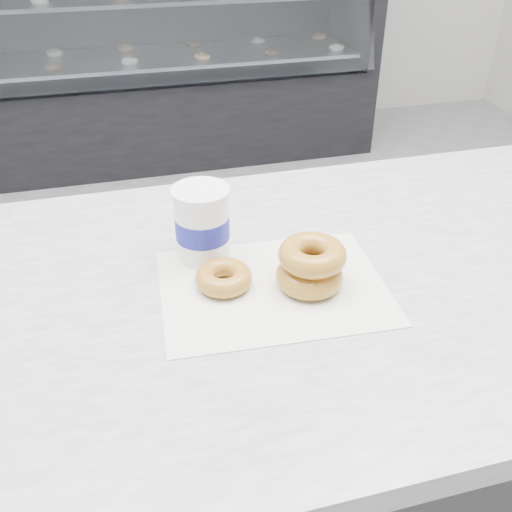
{
  "coord_description": "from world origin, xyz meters",
  "views": [
    {
      "loc": [
        -0.36,
        -1.29,
        1.42
      ],
      "look_at": [
        -0.17,
        -0.58,
        0.94
      ],
      "focal_mm": 40.0,
      "sensor_mm": 36.0,
      "label": 1
    }
  ],
  "objects_px": {
    "donut_single": "(224,278)",
    "display_case": "(164,71)",
    "counter": "(337,448)",
    "coffee_cup": "(202,223)",
    "donut_stack": "(311,265)"
  },
  "relations": [
    {
      "from": "counter",
      "to": "coffee_cup",
      "type": "bearing_deg",
      "value": 157.33
    },
    {
      "from": "counter",
      "to": "donut_stack",
      "type": "height_order",
      "value": "donut_stack"
    },
    {
      "from": "donut_stack",
      "to": "donut_single",
      "type": "bearing_deg",
      "value": 166.08
    },
    {
      "from": "coffee_cup",
      "to": "display_case",
      "type": "bearing_deg",
      "value": 65.87
    },
    {
      "from": "counter",
      "to": "display_case",
      "type": "bearing_deg",
      "value": 90.0
    },
    {
      "from": "donut_single",
      "to": "coffee_cup",
      "type": "relative_size",
      "value": 0.71
    },
    {
      "from": "counter",
      "to": "display_case",
      "type": "xyz_separation_m",
      "value": [
        0.0,
        2.72,
        0.04
      ]
    },
    {
      "from": "counter",
      "to": "donut_stack",
      "type": "distance_m",
      "value": 0.5
    },
    {
      "from": "display_case",
      "to": "coffee_cup",
      "type": "bearing_deg",
      "value": -95.1
    },
    {
      "from": "donut_single",
      "to": "coffee_cup",
      "type": "xyz_separation_m",
      "value": [
        -0.01,
        0.09,
        0.05
      ]
    },
    {
      "from": "display_case",
      "to": "donut_single",
      "type": "distance_m",
      "value": 2.76
    },
    {
      "from": "counter",
      "to": "coffee_cup",
      "type": "distance_m",
      "value": 0.57
    },
    {
      "from": "display_case",
      "to": "donut_stack",
      "type": "bearing_deg",
      "value": -91.94
    },
    {
      "from": "donut_single",
      "to": "coffee_cup",
      "type": "height_order",
      "value": "coffee_cup"
    },
    {
      "from": "donut_single",
      "to": "display_case",
      "type": "bearing_deg",
      "value": 85.36
    }
  ]
}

